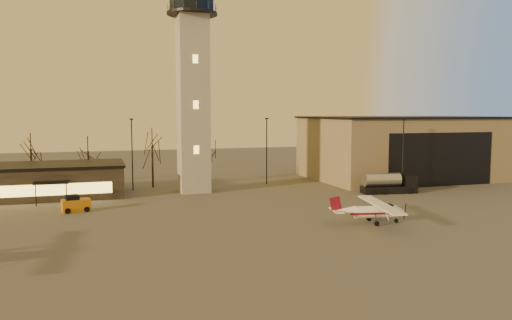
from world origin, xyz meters
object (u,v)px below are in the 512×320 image
(terminal, at_px, (22,181))
(hangar, at_px, (402,147))
(control_tower, at_px, (193,73))
(service_cart, at_px, (75,205))
(cessna_front, at_px, (377,214))
(fuel_truck, at_px, (389,185))

(terminal, bearing_deg, hangar, 1.97)
(control_tower, relative_size, service_cart, 10.12)
(control_tower, relative_size, cessna_front, 3.17)
(control_tower, distance_m, cessna_front, 32.37)
(control_tower, height_order, hangar, control_tower)
(control_tower, distance_m, hangar, 37.90)
(fuel_truck, height_order, service_cart, fuel_truck)
(service_cart, bearing_deg, fuel_truck, -9.80)
(control_tower, relative_size, hangar, 1.07)
(hangar, relative_size, fuel_truck, 3.94)
(service_cart, bearing_deg, hangar, 4.36)
(control_tower, xyz_separation_m, cessna_front, (13.65, -25.01, -15.36))
(terminal, relative_size, service_cart, 7.88)
(control_tower, bearing_deg, cessna_front, -61.39)
(control_tower, bearing_deg, terminal, 174.85)
(terminal, height_order, service_cart, terminal)
(hangar, xyz_separation_m, cessna_front, (-22.35, -28.99, -4.19))
(hangar, relative_size, terminal, 1.20)
(cessna_front, distance_m, fuel_truck, 19.62)
(cessna_front, bearing_deg, control_tower, 130.21)
(service_cart, bearing_deg, control_tower, 22.03)
(control_tower, relative_size, fuel_truck, 4.20)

